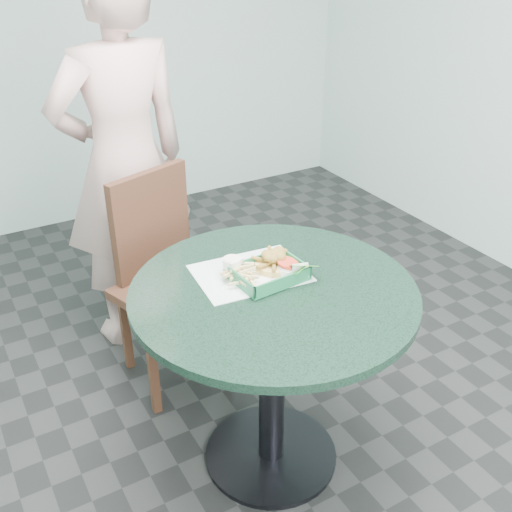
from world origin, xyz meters
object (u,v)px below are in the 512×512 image
food_basket (269,280)px  crab_sandwich (275,264)px  sauce_ramekin (233,266)px  dining_chair (162,267)px  cafe_table (273,335)px  diner_person (121,131)px

food_basket → crab_sandwich: bearing=34.6°
food_basket → sauce_ramekin: bearing=134.0°
dining_chair → food_basket: bearing=-97.1°
cafe_table → crab_sandwich: bearing=55.4°
dining_chair → sauce_ramekin: 0.62m
diner_person → sauce_ramekin: diner_person is taller
cafe_table → sauce_ramekin: bearing=116.3°
diner_person → food_basket: bearing=91.3°
crab_sandwich → sauce_ramekin: size_ratio=2.11×
cafe_table → diner_person: bearing=97.0°
crab_sandwich → sauce_ramekin: bearing=155.3°
dining_chair → diner_person: size_ratio=0.45×
diner_person → sauce_ramekin: 0.94m
cafe_table → sauce_ramekin: 0.27m
sauce_ramekin → food_basket: bearing=-46.0°
dining_chair → sauce_ramekin: size_ratio=14.72×
cafe_table → crab_sandwich: size_ratio=7.15×
dining_chair → crab_sandwich: bearing=-92.7°
crab_sandwich → sauce_ramekin: crab_sandwich is taller
crab_sandwich → sauce_ramekin: (-0.13, 0.06, 0.00)m
food_basket → dining_chair: bearing=102.0°
diner_person → sauce_ramekin: bearing=86.6°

